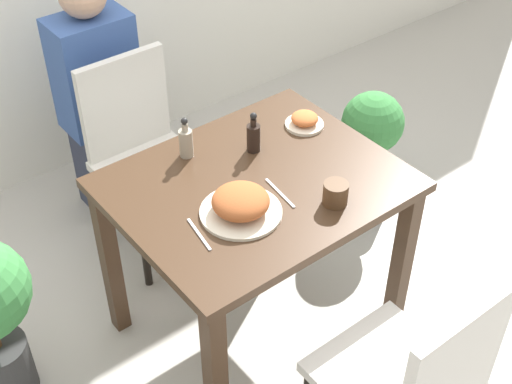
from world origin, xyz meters
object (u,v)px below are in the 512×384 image
object	(u,v)px
chair_far	(142,149)
sauce_bottle	(253,136)
food_plate	(241,204)
drink_cup	(336,193)
person_figure	(99,98)
potted_plant_right	(369,149)
chair_near	(414,379)
condiment_bottle	(186,141)
side_plate	(305,121)

from	to	relation	value
chair_far	sauce_bottle	xyz separation A→B (m)	(0.15, -0.58, 0.32)
food_plate	chair_far	bearing A→B (deg)	83.08
drink_cup	person_figure	size ratio (longest dim) A/B	0.07
food_plate	potted_plant_right	xyz separation A→B (m)	(1.02, 0.37, -0.46)
drink_cup	chair_near	bearing A→B (deg)	-105.41
sauce_bottle	food_plate	bearing A→B (deg)	-134.71
condiment_bottle	person_figure	bearing A→B (deg)	86.07
chair_near	food_plate	world-z (taller)	chair_near
person_figure	side_plate	bearing A→B (deg)	-66.52
chair_far	drink_cup	bearing A→B (deg)	-79.83
chair_far	food_plate	world-z (taller)	chair_far
chair_far	person_figure	size ratio (longest dim) A/B	0.75
chair_far	food_plate	xyz separation A→B (m)	(-0.10, -0.83, 0.30)
potted_plant_right	person_figure	bearing A→B (deg)	139.32
food_plate	sauce_bottle	distance (m)	0.35
chair_near	food_plate	xyz separation A→B (m)	(-0.13, 0.68, 0.30)
food_plate	condiment_bottle	world-z (taller)	condiment_bottle
food_plate	drink_cup	size ratio (longest dim) A/B	3.22
side_plate	potted_plant_right	xyz separation A→B (m)	(0.53, 0.12, -0.44)
drink_cup	sauce_bottle	bearing A→B (deg)	94.27
condiment_bottle	sauce_bottle	bearing A→B (deg)	-30.49
chair_far	sauce_bottle	distance (m)	0.68
food_plate	side_plate	world-z (taller)	food_plate
side_plate	drink_cup	size ratio (longest dim) A/B	1.76
chair_far	person_figure	world-z (taller)	person_figure
chair_near	sauce_bottle	world-z (taller)	sauce_bottle
chair_near	drink_cup	world-z (taller)	chair_near
side_plate	drink_cup	xyz separation A→B (m)	(-0.22, -0.40, 0.02)
sauce_bottle	person_figure	xyz separation A→B (m)	(-0.15, 0.92, -0.23)
drink_cup	condiment_bottle	distance (m)	0.57
food_plate	chair_near	bearing A→B (deg)	-79.04
food_plate	side_plate	bearing A→B (deg)	27.14
drink_cup	potted_plant_right	size ratio (longest dim) A/B	0.13
food_plate	side_plate	distance (m)	0.56
chair_far	person_figure	distance (m)	0.35
chair_near	person_figure	distance (m)	1.85
condiment_bottle	person_figure	distance (m)	0.84
person_figure	sauce_bottle	bearing A→B (deg)	-80.61
side_plate	chair_near	bearing A→B (deg)	-111.33
potted_plant_right	condiment_bottle	bearing A→B (deg)	-179.86
food_plate	condiment_bottle	xyz separation A→B (m)	(0.04, 0.37, 0.02)
chair_far	side_plate	size ratio (longest dim) A/B	5.99
side_plate	person_figure	world-z (taller)	person_figure
food_plate	condiment_bottle	bearing A→B (deg)	83.98
food_plate	potted_plant_right	size ratio (longest dim) A/B	0.43
chair_near	side_plate	bearing A→B (deg)	-111.33
side_plate	person_figure	distance (m)	1.02
chair_far	drink_cup	size ratio (longest dim) A/B	10.54
sauce_bottle	condiment_bottle	world-z (taller)	same
potted_plant_right	food_plate	bearing A→B (deg)	-159.92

